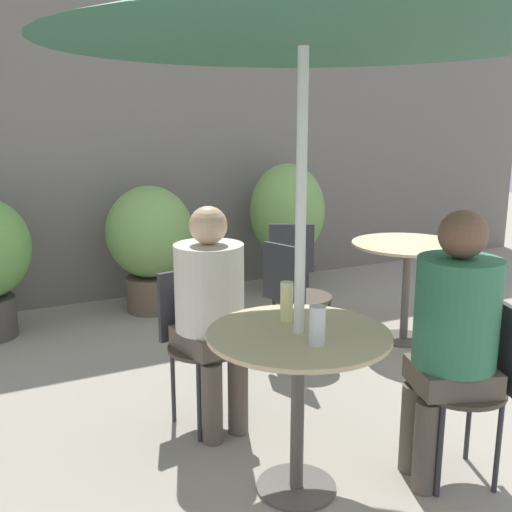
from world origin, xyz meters
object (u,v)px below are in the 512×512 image
(beer_glass_1, at_px, (317,325))
(potted_plant_1, at_px, (150,239))
(cafe_table_far, at_px, (408,262))
(bistro_chair_1, at_px, (197,330))
(bistro_chair_4, at_px, (294,290))
(potted_plant_2, at_px, (287,218))
(bistro_chair_0, at_px, (479,373))
(bistro_chair_2, at_px, (291,262))
(cafe_table_near, at_px, (298,365))
(beer_glass_0, at_px, (287,301))
(umbrella, at_px, (304,8))
(seated_person_0, at_px, (453,327))
(seated_person_1, at_px, (211,302))

(beer_glass_1, xyz_separation_m, potted_plant_1, (0.22, 2.96, -0.20))
(cafe_table_far, height_order, bistro_chair_1, bistro_chair_1)
(bistro_chair_4, xyz_separation_m, beer_glass_1, (-0.73, -1.41, 0.31))
(potted_plant_2, bearing_deg, bistro_chair_0, -104.25)
(bistro_chair_1, height_order, bistro_chair_4, same)
(bistro_chair_4, bearing_deg, cafe_table_far, -109.36)
(bistro_chair_2, bearing_deg, potted_plant_1, -14.75)
(bistro_chair_2, relative_size, potted_plant_2, 0.68)
(cafe_table_near, bearing_deg, bistro_chair_2, 60.51)
(potted_plant_1, bearing_deg, beer_glass_1, -94.26)
(bistro_chair_2, distance_m, beer_glass_0, 2.14)
(bistro_chair_0, distance_m, umbrella, 1.74)
(seated_person_0, relative_size, beer_glass_0, 7.00)
(bistro_chair_4, bearing_deg, umbrella, 131.44)
(bistro_chair_0, relative_size, potted_plant_1, 0.77)
(bistro_chair_2, height_order, beer_glass_0, beer_glass_0)
(seated_person_1, relative_size, potted_plant_1, 1.11)
(bistro_chair_1, xyz_separation_m, beer_glass_1, (0.14, -0.97, 0.31))
(bistro_chair_0, bearing_deg, bistro_chair_2, -168.51)
(bistro_chair_2, xyz_separation_m, umbrella, (-1.12, -1.97, 1.52))
(cafe_table_far, xyz_separation_m, seated_person_1, (-1.80, -0.57, 0.11))
(bistro_chair_1, distance_m, seated_person_1, 0.25)
(cafe_table_far, xyz_separation_m, beer_glass_1, (-1.69, -1.40, 0.22))
(cafe_table_far, bearing_deg, bistro_chair_1, -166.75)
(beer_glass_1, bearing_deg, beer_glass_0, 83.37)
(beer_glass_0, bearing_deg, potted_plant_1, 86.01)
(bistro_chair_1, distance_m, potted_plant_2, 2.64)
(cafe_table_near, relative_size, seated_person_0, 0.63)
(cafe_table_far, distance_m, seated_person_1, 1.90)
(cafe_table_far, xyz_separation_m, beer_glass_0, (-1.66, -1.09, 0.23))
(bistro_chair_1, relative_size, potted_plant_1, 0.77)
(cafe_table_near, xyz_separation_m, potted_plant_2, (1.57, 2.82, 0.11))
(cafe_table_far, height_order, umbrella, umbrella)
(bistro_chair_4, bearing_deg, beer_glass_1, 133.94)
(bistro_chair_1, bearing_deg, potted_plant_1, 69.82)
(bistro_chair_1, bearing_deg, seated_person_0, -63.12)
(potted_plant_1, xyz_separation_m, potted_plant_2, (1.36, 0.01, 0.08))
(cafe_table_far, distance_m, potted_plant_2, 1.58)
(cafe_table_near, relative_size, beer_glass_0, 4.40)
(bistro_chair_2, relative_size, beer_glass_0, 4.66)
(bistro_chair_0, xyz_separation_m, bistro_chair_1, (-0.92, 1.10, 0.00))
(potted_plant_1, distance_m, potted_plant_2, 1.36)
(bistro_chair_0, relative_size, umbrella, 0.38)
(seated_person_1, height_order, umbrella, umbrella)
(bistro_chair_4, xyz_separation_m, umbrella, (-0.72, -1.26, 1.52))
(bistro_chair_2, height_order, potted_plant_1, potted_plant_1)
(seated_person_0, bearing_deg, cafe_table_far, 164.89)
(cafe_table_near, bearing_deg, bistro_chair_0, -19.97)
(seated_person_0, distance_m, seated_person_1, 1.19)
(bistro_chair_4, relative_size, seated_person_0, 0.67)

